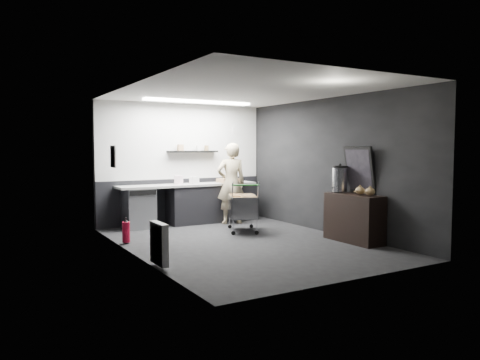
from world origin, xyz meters
TOP-DOWN VIEW (x-y plane):
  - floor at (0.00, 0.00)m, footprint 5.50×5.50m
  - ceiling at (0.00, 0.00)m, footprint 5.50×5.50m
  - wall_back at (0.00, 2.75)m, footprint 5.50×0.00m
  - wall_front at (0.00, -2.75)m, footprint 5.50×0.00m
  - wall_left at (-2.00, 0.00)m, footprint 0.00×5.50m
  - wall_right at (2.00, 0.00)m, footprint 0.00×5.50m
  - kitchen_wall_panel at (0.00, 2.73)m, footprint 3.95×0.02m
  - dado_panel at (0.00, 2.73)m, footprint 3.95×0.02m
  - floating_shelf at (0.20, 2.62)m, footprint 1.20×0.22m
  - wall_clock at (1.40, 2.72)m, footprint 0.20×0.03m
  - poster at (-1.98, 1.30)m, footprint 0.02×0.30m
  - poster_red_band at (-1.98, 1.30)m, footprint 0.02×0.22m
  - radiator at (-1.94, -0.90)m, footprint 0.10×0.50m
  - ceiling_strip at (0.00, 1.85)m, footprint 2.40×0.20m
  - prep_counter at (0.14, 2.42)m, footprint 3.20×0.61m
  - person at (0.84, 1.97)m, footprint 0.75×0.58m
  - shopping_cart at (0.56, 0.99)m, footprint 0.88×1.12m
  - sideboard at (1.77, -0.91)m, footprint 0.49×1.16m
  - fire_extinguisher at (-1.85, 1.00)m, footprint 0.14×0.14m
  - cardboard_box at (0.99, 2.37)m, footprint 0.49×0.39m
  - pink_tub at (-0.23, 2.42)m, footprint 0.20×0.20m
  - white_container at (0.12, 2.37)m, footprint 0.21×0.18m

SIDE VIEW (x-z plane):
  - floor at x=0.00m, z-range 0.00..0.00m
  - fire_extinguisher at x=-1.85m, z-range -0.01..0.45m
  - radiator at x=-1.94m, z-range 0.05..0.65m
  - prep_counter at x=0.14m, z-range 0.01..0.91m
  - shopping_cart at x=0.56m, z-range -0.02..0.98m
  - dado_panel at x=0.00m, z-range 0.00..1.00m
  - sideboard at x=1.77m, z-range -0.31..1.42m
  - person at x=0.84m, z-range 0.00..1.81m
  - cardboard_box at x=0.99m, z-range 0.90..0.99m
  - white_container at x=0.12m, z-range 0.90..1.06m
  - pink_tub at x=-0.23m, z-range 0.90..1.10m
  - wall_back at x=0.00m, z-range -1.40..4.10m
  - wall_front at x=0.00m, z-range -1.40..4.10m
  - wall_left at x=-2.00m, z-range -1.40..4.10m
  - wall_right at x=2.00m, z-range -1.40..4.10m
  - poster at x=-1.98m, z-range 1.35..1.75m
  - floating_shelf at x=0.20m, z-range 1.60..1.64m
  - poster_red_band at x=-1.98m, z-range 1.57..1.67m
  - kitchen_wall_panel at x=0.00m, z-range 1.00..2.70m
  - wall_clock at x=1.40m, z-range 2.05..2.25m
  - ceiling_strip at x=0.00m, z-range 2.65..2.69m
  - ceiling at x=0.00m, z-range 2.70..2.70m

